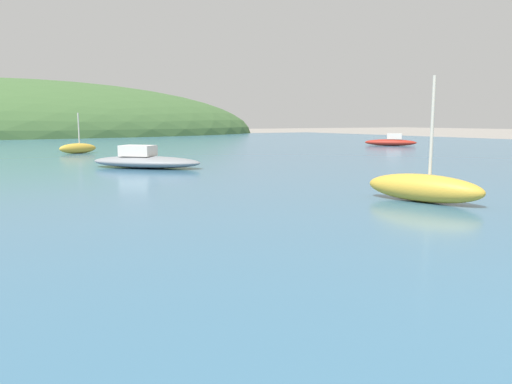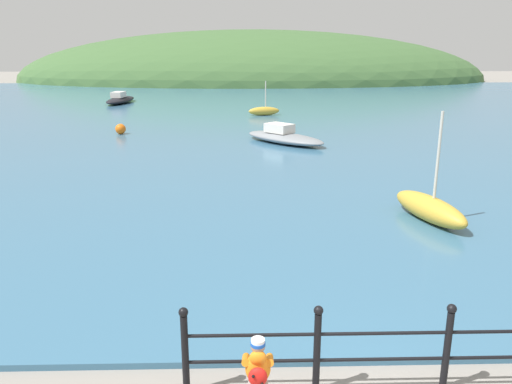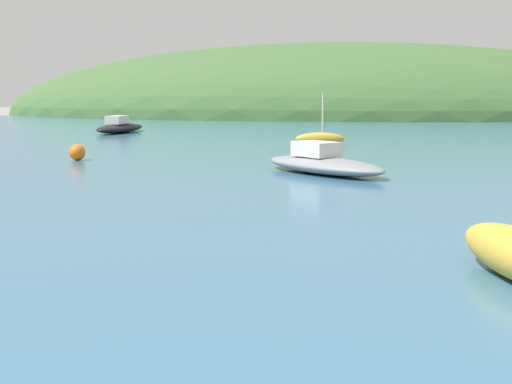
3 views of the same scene
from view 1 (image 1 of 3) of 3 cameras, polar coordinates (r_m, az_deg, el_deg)
name	(u,v)px [view 1 (image 1 of 3)]	position (r m, az deg, el deg)	size (l,w,h in m)	color
water	(67,151)	(32.26, -20.76, 4.39)	(80.00, 60.00, 0.10)	#386684
far_hillside	(11,136)	(69.73, -26.17, 5.80)	(65.84, 36.21, 13.93)	#3D6033
boat_nearest_quay	(423,187)	(11.59, 18.59, 0.49)	(1.42, 2.74, 2.73)	gold
boat_far_left	(78,148)	(28.93, -19.69, 4.75)	(2.11, 0.96, 2.19)	gold
boat_white_sailboat	(145,161)	(19.39, -12.57, 3.52)	(4.11, 4.24, 0.85)	gray
boat_red_dinghy	(391,142)	(36.86, 15.17, 5.56)	(3.05, 3.29, 0.88)	maroon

